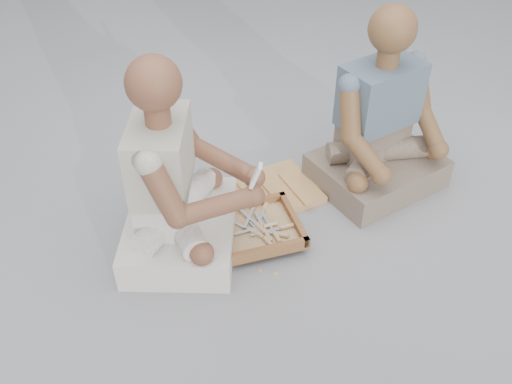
{
  "coord_description": "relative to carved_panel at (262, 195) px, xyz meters",
  "views": [
    {
      "loc": [
        -0.33,
        -1.82,
        1.93
      ],
      "look_at": [
        -0.07,
        0.15,
        0.3
      ],
      "focal_mm": 40.0,
      "sensor_mm": 36.0,
      "label": 1
    }
  ],
  "objects": [
    {
      "name": "wood_chip_5",
      "position": [
        -0.28,
        -0.31,
        -0.02
      ],
      "size": [
        0.02,
        0.02,
        0.0
      ],
      "primitive_type": "cube",
      "rotation": [
        0.0,
        0.0,
        2.54
      ],
      "color": "tan",
      "rests_on": "ground"
    },
    {
      "name": "wood_chip_0",
      "position": [
        -0.06,
        0.05,
        -0.02
      ],
      "size": [
        0.02,
        0.02,
        0.0
      ],
      "primitive_type": "cube",
      "rotation": [
        0.0,
        0.0,
        1.66
      ],
      "color": "tan",
      "rests_on": "ground"
    },
    {
      "name": "wood_chip_2",
      "position": [
        -0.13,
        -0.17,
        -0.02
      ],
      "size": [
        0.02,
        0.02,
        0.0
      ],
      "primitive_type": "cube",
      "rotation": [
        0.0,
        0.0,
        2.24
      ],
      "color": "tan",
      "rests_on": "ground"
    },
    {
      "name": "chisel_2",
      "position": [
        -0.01,
        -0.15,
        0.05
      ],
      "size": [
        0.1,
        0.21,
        0.02
      ],
      "rotation": [
        0.0,
        0.0,
        1.19
      ],
      "color": "silver",
      "rests_on": "tool_tray"
    },
    {
      "name": "craftsman",
      "position": [
        -0.43,
        -0.28,
        0.31
      ],
      "size": [
        0.69,
        0.69,
        0.97
      ],
      "rotation": [
        0.0,
        0.0,
        -1.73
      ],
      "color": "silver",
      "rests_on": "ground"
    },
    {
      "name": "chisel_9",
      "position": [
        -0.06,
        -0.15,
        0.06
      ],
      "size": [
        0.1,
        0.21,
        0.02
      ],
      "rotation": [
        0.0,
        0.0,
        1.16
      ],
      "color": "silver",
      "rests_on": "tool_tray"
    },
    {
      "name": "chisel_6",
      "position": [
        -0.02,
        -0.29,
        0.05
      ],
      "size": [
        0.22,
        0.07,
        0.02
      ],
      "rotation": [
        0.0,
        0.0,
        0.23
      ],
      "color": "silver",
      "rests_on": "tool_tray"
    },
    {
      "name": "companion",
      "position": [
        0.62,
        0.06,
        0.31
      ],
      "size": [
        0.78,
        0.72,
        0.98
      ],
      "rotation": [
        0.0,
        0.0,
        3.58
      ],
      "color": "#7B6A59",
      "rests_on": "ground"
    },
    {
      "name": "wood_chip_8",
      "position": [
        -0.06,
        -0.01,
        -0.02
      ],
      "size": [
        0.02,
        0.02,
        0.0
      ],
      "primitive_type": "cube",
      "rotation": [
        0.0,
        0.0,
        2.83
      ],
      "color": "tan",
      "rests_on": "ground"
    },
    {
      "name": "wood_chip_4",
      "position": [
        -0.01,
        -0.54,
        -0.02
      ],
      "size": [
        0.02,
        0.02,
        0.0
      ],
      "primitive_type": "cube",
      "rotation": [
        0.0,
        0.0,
        2.48
      ],
      "color": "tan",
      "rests_on": "ground"
    },
    {
      "name": "wood_chip_1",
      "position": [
        -0.35,
        -0.54,
        -0.02
      ],
      "size": [
        0.02,
        0.02,
        0.0
      ],
      "primitive_type": "cube",
      "rotation": [
        0.0,
        0.0,
        2.3
      ],
      "color": "tan",
      "rests_on": "ground"
    },
    {
      "name": "wood_chip_6",
      "position": [
        -0.08,
        -0.52,
        -0.02
      ],
      "size": [
        0.02,
        0.02,
        0.0
      ],
      "primitive_type": "cube",
      "rotation": [
        0.0,
        0.0,
        1.93
      ],
      "color": "tan",
      "rests_on": "ground"
    },
    {
      "name": "chisel_0",
      "position": [
        -0.04,
        -0.39,
        0.05
      ],
      "size": [
        0.1,
        0.21,
        0.02
      ],
      "rotation": [
        0.0,
        0.0,
        -1.16
      ],
      "color": "silver",
      "rests_on": "tool_tray"
    },
    {
      "name": "tool_tray",
      "position": [
        -0.09,
        -0.3,
        0.04
      ],
      "size": [
        0.51,
        0.44,
        0.06
      ],
      "rotation": [
        0.0,
        0.0,
        0.17
      ],
      "color": "brown",
      "rests_on": "carved_panel"
    },
    {
      "name": "wood_chip_7",
      "position": [
        -0.04,
        -0.28,
        -0.02
      ],
      "size": [
        0.02,
        0.02,
        0.0
      ],
      "primitive_type": "cube",
      "rotation": [
        0.0,
        0.0,
        0.64
      ],
      "color": "tan",
      "rests_on": "ground"
    },
    {
      "name": "wood_chip_3",
      "position": [
        -0.13,
        0.03,
        -0.02
      ],
      "size": [
        0.02,
        0.02,
        0.0
      ],
      "primitive_type": "cube",
      "rotation": [
        0.0,
        0.0,
        2.77
      ],
      "color": "tan",
      "rests_on": "ground"
    },
    {
      "name": "mobile_phone",
      "position": [
        -0.09,
        -0.4,
        0.45
      ],
      "size": [
        0.06,
        0.06,
        0.12
      ],
      "rotation": [
        -0.35,
        0.0,
        -1.8
      ],
      "color": "silver",
      "rests_on": "craftsman"
    },
    {
      "name": "chisel_7",
      "position": [
        0.01,
        -0.36,
        0.05
      ],
      "size": [
        0.07,
        0.22,
        0.02
      ],
      "rotation": [
        0.0,
        0.0,
        -1.33
      ],
      "color": "silver",
      "rests_on": "tool_tray"
    },
    {
      "name": "wood_chip_9",
      "position": [
        -0.32,
        -0.3,
        -0.02
      ],
      "size": [
        0.02,
        0.02,
        0.0
      ],
      "primitive_type": "cube",
      "rotation": [
        0.0,
        0.0,
        0.61
      ],
      "color": "tan",
      "rests_on": "ground"
    },
    {
      "name": "chisel_3",
      "position": [
        -0.03,
        -0.35,
        0.05
      ],
      "size": [
        0.06,
        0.22,
        0.02
      ],
      "rotation": [
        0.0,
        0.0,
        -1.37
      ],
      "color": "silver",
      "rests_on": "tool_tray"
    },
    {
      "name": "chisel_4",
      "position": [
        -0.09,
        -0.33,
        0.05
      ],
      "size": [
        0.17,
        0.17,
        0.02
      ],
      "rotation": [
        0.0,
        0.0,
        -0.78
      ],
      "color": "silver",
      "rests_on": "tool_tray"
    },
    {
      "name": "chisel_5",
      "position": [
        0.05,
        -0.31,
        0.05
      ],
      "size": [
        0.22,
        0.06,
        0.02
      ],
      "rotation": [
        0.0,
        0.0,
        0.2
      ],
      "color": "silver",
      "rests_on": "tool_tray"
    },
    {
      "name": "ground",
      "position": [
        -0.0,
        -0.46,
        -0.02
      ],
      "size": [
        60.0,
        60.0,
        0.0
      ],
      "primitive_type": "plane",
      "color": "#96969B",
      "rests_on": "ground"
    },
    {
      "name": "carved_panel",
      "position": [
        0.0,
        0.0,
        0.0
      ],
      "size": [
        0.66,
        0.55,
        0.04
      ],
      "primitive_type": "cube",
      "rotation": [
        0.0,
        0.0,
        0.33
      ],
      "color": "#A68540",
      "rests_on": "ground"
    },
    {
      "name": "chisel_8",
      "position": [
        0.02,
        -0.35,
        0.05
      ],
      "size": [
        0.21,
        0.1,
        0.02
      ],
      "rotation": [
        0.0,
        0.0,
        -0.41
      ],
      "color": "silver",
      "rests_on": "tool_tray"
    },
    {
      "name": "chisel_1",
      "position": [
        -0.06,
        -0.29,
        0.06
      ],
      "size": [
        0.12,
        0.2,
        0.02
      ],
      "rotation": [
        0.0,
        0.0,
        -1.06
      ],
      "color": "silver",
      "rests_on": "tool_tray"
    }
  ]
}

